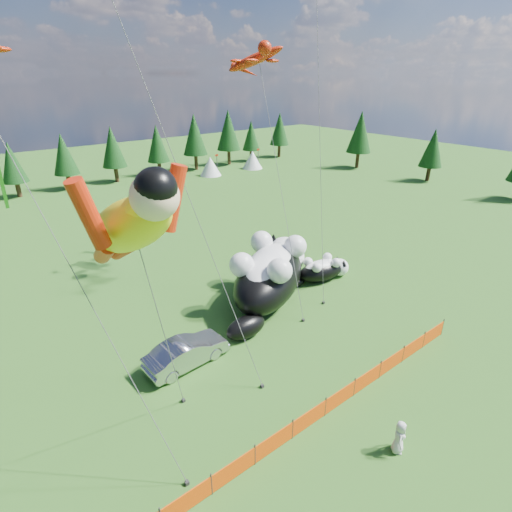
% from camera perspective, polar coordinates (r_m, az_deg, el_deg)
% --- Properties ---
extents(ground, '(160.00, 160.00, 0.00)m').
position_cam_1_polar(ground, '(20.71, 1.36, -18.35)').
color(ground, '#123B0A').
rests_on(ground, ground).
extents(safety_fence, '(22.06, 0.06, 1.10)m').
position_cam_1_polar(safety_fence, '(18.82, 7.62, -21.99)').
color(safety_fence, '#262626').
rests_on(safety_fence, ground).
extents(tree_line, '(90.00, 4.00, 8.00)m').
position_cam_1_polar(tree_line, '(58.35, -28.53, 11.75)').
color(tree_line, black).
rests_on(tree_line, ground).
extents(festival_tents, '(50.00, 3.20, 2.80)m').
position_cam_1_polar(festival_tents, '(57.07, -16.09, 10.81)').
color(festival_tents, white).
rests_on(festival_tents, ground).
extents(cat_large, '(10.06, 7.91, 4.08)m').
position_cam_1_polar(cat_large, '(27.06, 2.19, -2.15)').
color(cat_large, black).
rests_on(cat_large, ground).
extents(cat_small, '(4.98, 2.40, 1.81)m').
position_cam_1_polar(cat_small, '(30.13, 9.62, -1.86)').
color(cat_small, black).
rests_on(cat_small, ground).
extents(car, '(4.68, 1.92, 1.51)m').
position_cam_1_polar(car, '(21.91, -9.86, -13.39)').
color(car, '#B4B4B9').
rests_on(car, ground).
extents(spectator_e, '(0.90, 0.83, 1.54)m').
position_cam_1_polar(spectator_e, '(18.59, 19.78, -23.15)').
color(spectator_e, silver).
rests_on(spectator_e, ground).
extents(superhero_kite, '(5.22, 5.57, 12.65)m').
position_cam_1_polar(superhero_kite, '(12.03, -17.79, 4.15)').
color(superhero_kite, yellow).
rests_on(superhero_kite, ground).
extents(gecko_kite, '(5.95, 12.14, 17.53)m').
position_cam_1_polar(gecko_kite, '(29.84, -0.13, 26.28)').
color(gecko_kite, red).
rests_on(gecko_kite, ground).
extents(diamond_kite_a, '(3.58, 6.16, 18.43)m').
position_cam_1_polar(diamond_kite_a, '(18.47, -18.99, 29.55)').
color(diamond_kite_a, '#0B5DB2').
rests_on(diamond_kite_a, ground).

